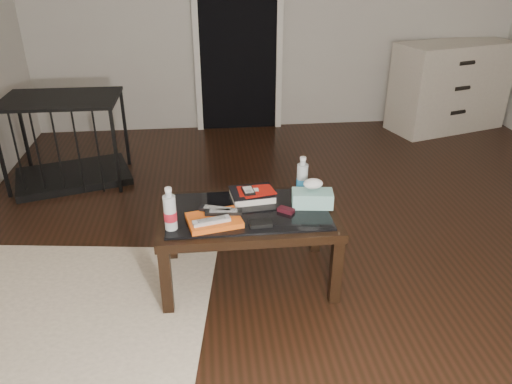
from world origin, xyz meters
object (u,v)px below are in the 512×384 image
at_px(coffee_table, 248,220).
at_px(pet_crate, 70,154).
at_px(water_bottle_left, 170,209).
at_px(dresser, 450,86).
at_px(water_bottle_right, 302,176).
at_px(tissue_box, 312,199).
at_px(textbook, 252,195).

relative_size(coffee_table, pet_crate, 0.97).
bearing_deg(water_bottle_left, dresser, 43.55).
height_order(water_bottle_right, tissue_box, water_bottle_right).
relative_size(coffee_table, dresser, 0.77).
bearing_deg(coffee_table, textbook, 74.88).
bearing_deg(dresser, textbook, -151.44).
bearing_deg(tissue_box, pet_crate, 146.14).
height_order(pet_crate, textbook, pet_crate).
xyz_separation_m(coffee_table, water_bottle_right, (0.34, 0.17, 0.18)).
relative_size(dresser, water_bottle_right, 5.43).
bearing_deg(water_bottle_right, coffee_table, -152.78).
bearing_deg(textbook, water_bottle_right, -1.64).
xyz_separation_m(dresser, tissue_box, (-1.98, -2.46, 0.06)).
bearing_deg(textbook, dresser, 38.59).
xyz_separation_m(coffee_table, pet_crate, (-1.35, 1.53, -0.17)).
relative_size(dresser, water_bottle_left, 5.43).
bearing_deg(tissue_box, water_bottle_right, 109.05).
height_order(dresser, textbook, dresser).
distance_m(textbook, water_bottle_left, 0.55).
height_order(pet_crate, water_bottle_right, pet_crate).
height_order(dresser, tissue_box, dresser).
height_order(textbook, water_bottle_left, water_bottle_left).
bearing_deg(coffee_table, water_bottle_right, 27.22).
relative_size(coffee_table, tissue_box, 4.35).
bearing_deg(pet_crate, coffee_table, -65.46).
bearing_deg(tissue_box, textbook, 166.40).
bearing_deg(water_bottle_left, textbook, 33.14).
distance_m(coffee_table, pet_crate, 2.05).
height_order(water_bottle_left, water_bottle_right, same).
distance_m(water_bottle_right, tissue_box, 0.17).
bearing_deg(water_bottle_right, textbook, -174.96).
distance_m(pet_crate, textbook, 1.98).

